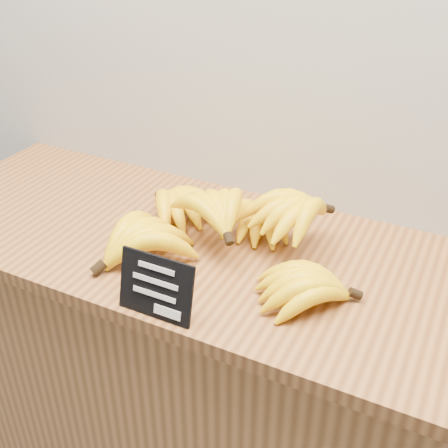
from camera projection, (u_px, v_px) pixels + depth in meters
counter at (233, 408)px, 1.41m from camera, size 1.40×0.50×0.90m
counter_top at (235, 256)px, 1.17m from camera, size 1.52×0.54×0.03m
chalkboard_sign at (156, 287)px, 0.96m from camera, size 0.14×0.03×0.11m
banana_pile at (221, 229)px, 1.14m from camera, size 0.58×0.40×0.12m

